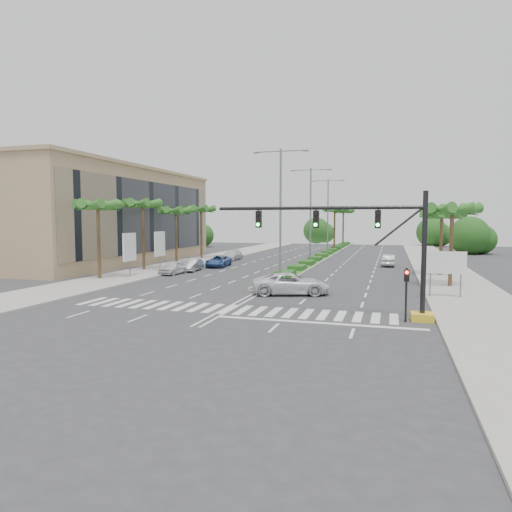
{
  "coord_description": "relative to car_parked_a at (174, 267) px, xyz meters",
  "views": [
    {
      "loc": [
        9.77,
        -26.61,
        5.6
      ],
      "look_at": [
        0.37,
        4.93,
        3.0
      ],
      "focal_mm": 32.0,
      "sensor_mm": 36.0,
      "label": 1
    }
  ],
  "objects": [
    {
      "name": "ground",
      "position": [
        11.8,
        -15.94,
        -0.7
      ],
      "size": [
        160.0,
        160.0,
        0.0
      ],
      "primitive_type": "plane",
      "color": "#333335",
      "rests_on": "ground"
    },
    {
      "name": "footpath_right",
      "position": [
        27.0,
        4.06,
        -0.62
      ],
      "size": [
        6.0,
        120.0,
        0.15
      ],
      "primitive_type": "cube",
      "color": "gray",
      "rests_on": "ground"
    },
    {
      "name": "footpath_left",
      "position": [
        -3.4,
        4.06,
        -0.62
      ],
      "size": [
        6.0,
        120.0,
        0.15
      ],
      "primitive_type": "cube",
      "color": "gray",
      "rests_on": "ground"
    },
    {
      "name": "median",
      "position": [
        11.8,
        29.06,
        -0.6
      ],
      "size": [
        2.2,
        75.0,
        0.2
      ],
      "primitive_type": "cube",
      "color": "gray",
      "rests_on": "ground"
    },
    {
      "name": "median_grass",
      "position": [
        11.8,
        29.06,
        -0.48
      ],
      "size": [
        1.8,
        75.0,
        0.04
      ],
      "primitive_type": "cube",
      "color": "#306322",
      "rests_on": "median"
    },
    {
      "name": "building",
      "position": [
        -14.2,
        10.06,
        5.3
      ],
      "size": [
        12.0,
        36.0,
        12.0
      ],
      "primitive_type": "cube",
      "color": "tan",
      "rests_on": "ground"
    },
    {
      "name": "signal_gantry",
      "position": [
        21.07,
        -15.94,
        2.76
      ],
      "size": [
        12.6,
        1.2,
        7.2
      ],
      "color": "gold",
      "rests_on": "ground"
    },
    {
      "name": "pedestrian_signal",
      "position": [
        22.4,
        -16.62,
        1.34
      ],
      "size": [
        0.28,
        0.36,
        3.0
      ],
      "color": "black",
      "rests_on": "ground"
    },
    {
      "name": "direction_sign",
      "position": [
        25.3,
        -7.95,
        1.75
      ],
      "size": [
        2.7,
        0.11,
        3.4
      ],
      "color": "slate",
      "rests_on": "ground"
    },
    {
      "name": "billboard_near",
      "position": [
        -2.7,
        -3.94,
        2.26
      ],
      "size": [
        0.18,
        2.1,
        4.35
      ],
      "color": "slate",
      "rests_on": "ground"
    },
    {
      "name": "billboard_far",
      "position": [
        -2.7,
        2.06,
        2.26
      ],
      "size": [
        0.18,
        2.1,
        4.35
      ],
      "color": "slate",
      "rests_on": "ground"
    },
    {
      "name": "palm_left_near",
      "position": [
        -4.7,
        -5.94,
        5.99
      ],
      "size": [
        4.57,
        4.68,
        7.55
      ],
      "color": "brown",
      "rests_on": "ground"
    },
    {
      "name": "palm_left_mid",
      "position": [
        -4.7,
        2.06,
        6.38
      ],
      "size": [
        4.57,
        4.68,
        7.95
      ],
      "color": "brown",
      "rests_on": "ground"
    },
    {
      "name": "palm_left_far",
      "position": [
        -4.7,
        10.06,
        5.8
      ],
      "size": [
        4.57,
        4.68,
        7.35
      ],
      "color": "brown",
      "rests_on": "ground"
    },
    {
      "name": "palm_left_end",
      "position": [
        -4.7,
        18.06,
        6.18
      ],
      "size": [
        4.57,
        4.68,
        7.75
      ],
      "color": "brown",
      "rests_on": "ground"
    },
    {
      "name": "palm_right_near",
      "position": [
        26.3,
        -1.94,
        5.51
      ],
      "size": [
        4.57,
        4.68,
        7.05
      ],
      "color": "brown",
      "rests_on": "ground"
    },
    {
      "name": "palm_right_far",
      "position": [
        26.3,
        6.06,
        5.21
      ],
      "size": [
        4.57,
        4.68,
        6.75
      ],
      "color": "brown",
      "rests_on": "ground"
    },
    {
      "name": "palm_median_a",
      "position": [
        11.8,
        39.06,
        6.47
      ],
      "size": [
        4.57,
        4.68,
        8.05
      ],
      "color": "brown",
      "rests_on": "ground"
    },
    {
      "name": "palm_median_b",
      "position": [
        11.8,
        54.06,
        6.47
      ],
      "size": [
        4.57,
        4.68,
        8.05
      ],
      "color": "brown",
      "rests_on": "ground"
    },
    {
      "name": "streetlight_near",
      "position": [
        11.8,
        -1.94,
        6.11
      ],
      "size": [
        5.1,
        0.25,
        12.0
      ],
      "color": "slate",
      "rests_on": "ground"
    },
    {
      "name": "streetlight_mid",
      "position": [
        11.8,
        14.06,
        6.11
      ],
      "size": [
        5.1,
        0.25,
        12.0
      ],
      "color": "slate",
      "rests_on": "ground"
    },
    {
      "name": "streetlight_far",
      "position": [
        11.8,
        30.06,
        6.11
      ],
      "size": [
        5.1,
        0.25,
        12.0
      ],
      "color": "slate",
      "rests_on": "ground"
    },
    {
      "name": "car_parked_a",
      "position": [
        0.0,
        0.0,
        0.0
      ],
      "size": [
        1.95,
        4.22,
        1.4
      ],
      "primitive_type": "imported",
      "rotation": [
        0.0,
        0.0,
        -0.08
      ],
      "color": "silver",
      "rests_on": "ground"
    },
    {
      "name": "car_parked_b",
      "position": [
        0.6,
        3.19,
        -0.03
      ],
      "size": [
        1.77,
        4.17,
        1.34
      ],
      "primitive_type": "imported",
      "rotation": [
        0.0,
        0.0,
        0.09
      ],
      "color": "#AFAEB3",
      "rests_on": "ground"
    },
    {
      "name": "car_parked_c",
      "position": [
        1.71,
        8.28,
        -0.02
      ],
      "size": [
        2.73,
        5.09,
        1.36
      ],
      "primitive_type": "imported",
      "rotation": [
        0.0,
        0.0,
        0.1
      ],
      "color": "#305292",
      "rests_on": "ground"
    },
    {
      "name": "car_parked_d",
      "position": [
        0.18,
        17.46,
        0.0
      ],
      "size": [
        1.97,
        4.84,
        1.4
      ],
      "primitive_type": "imported",
      "rotation": [
        0.0,
        0.0,
        0.0
      ],
      "color": "silver",
      "rests_on": "ground"
    },
    {
      "name": "car_crossing",
      "position": [
        14.37,
        -9.14,
        0.11
      ],
      "size": [
        6.32,
        4.2,
        1.61
      ],
      "primitive_type": "imported",
      "rotation": [
        0.0,
        0.0,
        1.86
      ],
      "color": "silver",
      "rests_on": "ground"
    },
    {
      "name": "car_right",
      "position": [
        21.28,
        14.95,
        0.01
      ],
      "size": [
        1.62,
        4.36,
        1.42
      ],
      "primitive_type": "imported",
      "rotation": [
        0.0,
        0.0,
        3.11
      ],
      "color": "#B8B9BE",
      "rests_on": "ground"
    }
  ]
}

